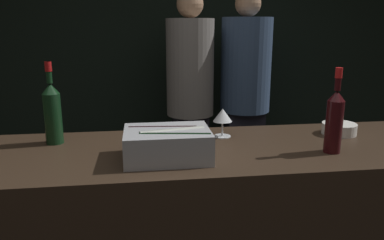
% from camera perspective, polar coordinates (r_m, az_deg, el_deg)
% --- Properties ---
extents(wall_back_chalkboard, '(6.40, 0.06, 2.80)m').
position_cam_1_polar(wall_back_chalkboard, '(3.63, -4.47, 11.46)').
color(wall_back_chalkboard, black).
rests_on(wall_back_chalkboard, ground_plane).
extents(ice_bin_with_bottles, '(0.34, 0.25, 0.12)m').
position_cam_1_polar(ice_bin_with_bottles, '(1.50, -3.68, -3.42)').
color(ice_bin_with_bottles, '#9EA0A5').
rests_on(ice_bin_with_bottles, bar_counter).
extents(bowl_white, '(0.16, 0.16, 0.05)m').
position_cam_1_polar(bowl_white, '(1.98, 21.52, -1.19)').
color(bowl_white, silver).
rests_on(bowl_white, bar_counter).
extents(wine_glass, '(0.09, 0.09, 0.14)m').
position_cam_1_polar(wine_glass, '(1.79, 4.68, 0.58)').
color(wine_glass, silver).
rests_on(wine_glass, bar_counter).
extents(red_wine_bottle_tall, '(0.07, 0.07, 0.36)m').
position_cam_1_polar(red_wine_bottle_tall, '(1.66, 20.89, 0.13)').
color(red_wine_bottle_tall, black).
rests_on(red_wine_bottle_tall, bar_counter).
extents(red_wine_bottle_burgundy, '(0.08, 0.08, 0.37)m').
position_cam_1_polar(red_wine_bottle_burgundy, '(1.78, -20.51, 1.23)').
color(red_wine_bottle_burgundy, black).
rests_on(red_wine_bottle_burgundy, bar_counter).
extents(person_in_hoodie, '(0.38, 0.38, 1.84)m').
position_cam_1_polar(person_in_hoodie, '(3.08, -0.29, 3.96)').
color(person_in_hoodie, black).
rests_on(person_in_hoodie, ground_plane).
extents(person_blond_tee, '(0.42, 0.42, 1.85)m').
position_cam_1_polar(person_blond_tee, '(3.23, 8.08, 4.32)').
color(person_blond_tee, black).
rests_on(person_blond_tee, ground_plane).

